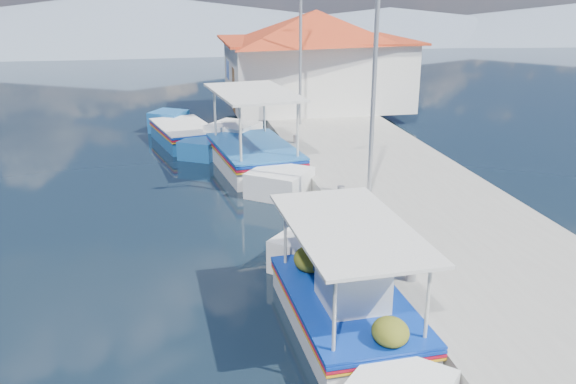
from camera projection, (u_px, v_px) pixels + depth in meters
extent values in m
plane|color=black|center=(207.00, 255.00, 14.01)|extent=(160.00, 160.00, 0.00)
cube|color=gray|center=(368.00, 161.00, 20.56)|extent=(5.00, 44.00, 0.50)
cylinder|color=#A5A8AD|center=(411.00, 273.00, 11.70)|extent=(0.20, 0.20, 0.30)
cylinder|color=#A5A8AD|center=(341.00, 191.00, 16.34)|extent=(0.20, 0.20, 0.30)
cylinder|color=#A5A8AD|center=(296.00, 139.00, 21.90)|extent=(0.20, 0.20, 0.30)
cylinder|color=#A5A8AD|center=(269.00, 108.00, 27.47)|extent=(0.20, 0.20, 0.30)
cube|color=white|center=(346.00, 318.00, 11.00)|extent=(2.08, 3.86, 0.83)
cube|color=white|center=(319.00, 255.00, 13.31)|extent=(1.95, 1.95, 0.91)
cube|color=navy|center=(347.00, 299.00, 10.88)|extent=(2.14, 3.97, 0.05)
cube|color=#A60E24|center=(347.00, 303.00, 10.90)|extent=(2.14, 3.97, 0.04)
cube|color=gold|center=(346.00, 306.00, 10.92)|extent=(2.14, 3.97, 0.03)
cube|color=navy|center=(347.00, 296.00, 10.86)|extent=(2.16, 3.93, 0.04)
cube|color=brown|center=(347.00, 298.00, 10.87)|extent=(1.93, 3.77, 0.04)
cube|color=white|center=(351.00, 281.00, 10.47)|extent=(1.10, 1.18, 0.96)
cube|color=silver|center=(352.00, 255.00, 10.31)|extent=(1.20, 1.27, 0.05)
cylinder|color=beige|center=(292.00, 231.00, 12.01)|extent=(0.06, 0.06, 1.39)
cylinder|color=beige|center=(366.00, 227.00, 12.23)|extent=(0.06, 0.06, 1.39)
cylinder|color=beige|center=(324.00, 312.00, 9.05)|extent=(0.06, 0.06, 1.39)
cylinder|color=beige|center=(421.00, 304.00, 9.27)|extent=(0.06, 0.06, 1.39)
cube|color=silver|center=(349.00, 227.00, 10.41)|extent=(2.18, 3.86, 0.06)
ellipsoid|color=#404512|center=(315.00, 258.00, 11.88)|extent=(0.66, 0.73, 0.50)
ellipsoid|color=#404512|center=(340.00, 249.00, 12.38)|extent=(0.56, 0.61, 0.42)
ellipsoid|color=#404512|center=(382.00, 333.00, 9.36)|extent=(0.59, 0.65, 0.44)
sphere|color=#D03B06|center=(386.00, 250.00, 11.26)|extent=(0.35, 0.35, 0.35)
cube|color=white|center=(254.00, 162.00, 20.42)|extent=(2.85, 4.54, 1.09)
cube|color=white|center=(254.00, 138.00, 23.08)|extent=(2.31, 2.31, 1.20)
cube|color=white|center=(255.00, 188.00, 17.80)|extent=(2.25, 2.25, 1.03)
cube|color=navy|center=(254.00, 148.00, 20.26)|extent=(2.93, 4.67, 0.07)
cube|color=#A60E24|center=(254.00, 151.00, 20.29)|extent=(2.93, 4.67, 0.06)
cube|color=gold|center=(254.00, 153.00, 20.31)|extent=(2.93, 4.67, 0.05)
cube|color=#195596|center=(254.00, 146.00, 20.23)|extent=(2.95, 4.64, 0.06)
cube|color=brown|center=(254.00, 147.00, 20.24)|extent=(2.66, 4.43, 0.06)
cylinder|color=beige|center=(228.00, 110.00, 21.58)|extent=(0.08, 0.08, 1.84)
cylinder|color=beige|center=(279.00, 109.00, 21.68)|extent=(0.08, 0.08, 1.84)
cylinder|color=beige|center=(224.00, 133.00, 18.20)|extent=(0.08, 0.08, 1.84)
cylinder|color=beige|center=(284.00, 132.00, 18.30)|extent=(0.08, 0.08, 1.84)
cube|color=silver|center=(253.00, 92.00, 19.64)|extent=(2.96, 4.55, 0.08)
cube|color=#195596|center=(184.00, 138.00, 23.75)|extent=(2.61, 3.81, 0.97)
cube|color=#195596|center=(195.00, 122.00, 25.90)|extent=(1.81, 1.81, 1.07)
cube|color=#195596|center=(171.00, 153.00, 21.63)|extent=(1.76, 1.76, 0.92)
cube|color=navy|center=(183.00, 127.00, 23.60)|extent=(2.69, 3.92, 0.06)
cube|color=#A60E24|center=(184.00, 129.00, 23.63)|extent=(2.69, 3.92, 0.05)
cube|color=gold|center=(184.00, 131.00, 23.65)|extent=(2.69, 3.92, 0.04)
cube|color=white|center=(183.00, 125.00, 23.58)|extent=(2.70, 3.89, 0.05)
cube|color=brown|center=(183.00, 126.00, 23.59)|extent=(2.46, 3.70, 0.05)
cube|color=silver|center=(315.00, 73.00, 28.39)|extent=(8.00, 6.00, 3.00)
cube|color=#BC3D1A|center=(316.00, 40.00, 27.88)|extent=(8.64, 6.48, 0.10)
pyramid|color=#BC3D1A|center=(316.00, 25.00, 27.67)|extent=(10.49, 10.49, 1.40)
cube|color=brown|center=(234.00, 90.00, 26.90)|extent=(0.06, 1.00, 2.00)
cube|color=navy|center=(228.00, 69.00, 29.02)|extent=(0.06, 1.20, 0.90)
cylinder|color=#A5A8AD|center=(374.00, 86.00, 15.55)|extent=(0.12, 0.12, 6.00)
cylinder|color=#A5A8AD|center=(300.00, 50.00, 23.90)|extent=(0.12, 0.12, 6.00)
cone|color=slate|center=(124.00, 19.00, 64.22)|extent=(96.00, 96.00, 5.50)
cone|color=slate|center=(389.00, 24.00, 69.97)|extent=(76.80, 76.80, 3.80)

